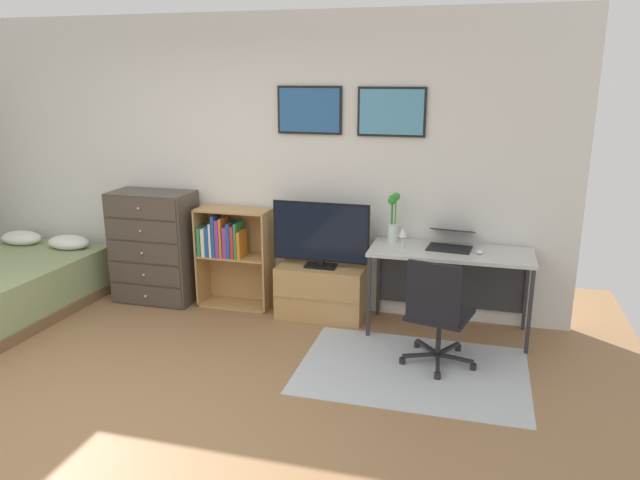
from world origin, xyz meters
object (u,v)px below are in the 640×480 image
at_px(laptop, 451,240).
at_px(desk, 451,264).
at_px(bookshelf, 230,249).
at_px(television, 321,235).
at_px(computer_mouse, 480,252).
at_px(tv_stand, 321,291).
at_px(wine_glass, 403,233).
at_px(bamboo_vase, 393,218).
at_px(office_chair, 437,311).
at_px(dresser, 154,247).

bearing_deg(laptop, desk, -69.33).
bearing_deg(bookshelf, television, -4.36).
bearing_deg(computer_mouse, tv_stand, 175.86).
height_order(bookshelf, computer_mouse, bookshelf).
bearing_deg(laptop, bookshelf, -174.55).
xyz_separation_m(desk, laptop, (-0.01, 0.04, 0.20)).
bearing_deg(laptop, computer_mouse, -24.33).
bearing_deg(tv_stand, computer_mouse, -4.14).
xyz_separation_m(television, laptop, (1.13, 0.06, 0.02)).
height_order(desk, computer_mouse, computer_mouse).
bearing_deg(tv_stand, laptop, 2.03).
xyz_separation_m(laptop, wine_glass, (-0.39, -0.16, 0.07)).
bearing_deg(desk, bamboo_vase, 172.55).
height_order(bookshelf, wine_glass, bookshelf).
bearing_deg(office_chair, bookshelf, 171.98).
relative_size(bookshelf, laptop, 2.25).
bearing_deg(bookshelf, office_chair, -21.52).
distance_m(dresser, wine_glass, 2.45).
height_order(television, office_chair, television).
height_order(bookshelf, office_chair, bookshelf).
xyz_separation_m(bookshelf, bamboo_vase, (1.55, 0.02, 0.39)).
xyz_separation_m(tv_stand, laptop, (1.13, 0.04, 0.56)).
relative_size(bamboo_vase, wine_glass, 2.45).
distance_m(office_chair, laptop, 0.86).
bearing_deg(computer_mouse, television, 176.78).
height_order(tv_stand, computer_mouse, computer_mouse).
relative_size(office_chair, computer_mouse, 8.27).
distance_m(tv_stand, television, 0.54).
xyz_separation_m(computer_mouse, wine_glass, (-0.63, -0.03, 0.12)).
height_order(television, bamboo_vase, bamboo_vase).
bearing_deg(wine_glass, television, 172.13).
xyz_separation_m(tv_stand, desk, (1.14, 0.00, 0.36)).
relative_size(bookshelf, computer_mouse, 9.16).
bearing_deg(office_chair, dresser, 178.75).
xyz_separation_m(laptop, bamboo_vase, (-0.51, 0.03, 0.15)).
bearing_deg(dresser, wine_glass, -2.60).
bearing_deg(wine_glass, desk, 17.55).
bearing_deg(desk, wine_glass, -162.45).
distance_m(tv_stand, computer_mouse, 1.47).
bearing_deg(dresser, computer_mouse, -1.59).
xyz_separation_m(dresser, office_chair, (2.77, -0.73, -0.09)).
distance_m(bookshelf, laptop, 2.06).
bearing_deg(bamboo_vase, desk, -7.45).
relative_size(bookshelf, television, 1.08).
relative_size(dresser, wine_glass, 6.03).
relative_size(television, bamboo_vase, 2.00).
relative_size(dresser, bamboo_vase, 2.47).
distance_m(desk, office_chair, 0.76).
bearing_deg(television, office_chair, -33.48).
xyz_separation_m(office_chair, wine_glass, (-0.35, 0.62, 0.42)).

